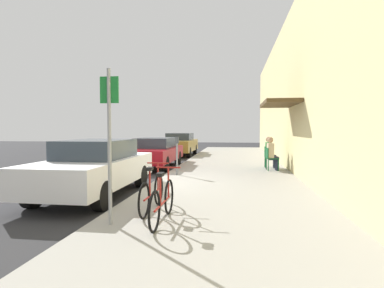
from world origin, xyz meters
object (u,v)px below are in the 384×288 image
Objects in this scene: parked_car_1 at (155,152)px; bicycle_1 at (163,202)px; street_sign at (109,134)px; cafe_chair_1 at (268,156)px; seated_patron_1 at (270,151)px; parked_car_0 at (95,167)px; parked_car_2 at (180,144)px; cafe_chair_0 at (270,157)px; seated_patron_0 at (272,152)px; bicycle_0 at (152,193)px; parking_meter at (177,153)px.

bicycle_1 is (2.35, -8.30, -0.22)m from parked_car_1.
street_sign is 1.45m from bicycle_1.
seated_patron_1 is at bearing 0.19° from cafe_chair_1.
parked_car_0 is at bearing -90.00° from parked_car_1.
parked_car_2 reaches higher than parked_car_0.
cafe_chair_0 is at bearing -56.49° from parked_car_2.
street_sign is at bearing -165.54° from bicycle_1.
cafe_chair_0 is 0.67× the size of seated_patron_0.
bicycle_0 is 1.33× the size of seated_patron_1.
parked_car_1 is at bearing 105.78° from bicycle_1.
parked_car_2 is 8.27m from seated_patron_1.
cafe_chair_0 is at bearing -13.78° from parked_car_1.
parked_car_0 is at bearing -136.07° from cafe_chair_0.
parked_car_0 is 12.11m from parked_car_2.
parked_car_2 is at bearing 98.13° from bicycle_0.
parked_car_2 is 5.06× the size of cafe_chair_0.
street_sign is 1.52× the size of bicycle_0.
parked_car_0 is at bearing -116.69° from parking_meter.
parked_car_1 is at bearing -90.00° from parked_car_2.
seated_patron_1 is (0.06, 0.00, 0.19)m from cafe_chair_1.
parked_car_2 is 8.87m from cafe_chair_0.
parked_car_0 is at bearing -136.39° from seated_patron_0.
bicycle_0 is (1.97, -13.81, -0.27)m from parked_car_2.
parking_meter is 1.52× the size of cafe_chair_1.
cafe_chair_0 is 0.77m from cafe_chair_1.
seated_patron_1 reaches higher than cafe_chair_0.
bicycle_1 is at bearing -110.17° from seated_patron_0.
seated_patron_0 reaches higher than bicycle_1.
bicycle_1 is 8.27m from cafe_chair_1.
parked_car_1 is at bearing 118.69° from parking_meter.
bicycle_0 is 7.05m from cafe_chair_0.
street_sign is at bearing -114.90° from cafe_chair_0.
cafe_chair_0 is 0.80m from seated_patron_1.
bicycle_1 is at bearing 14.46° from street_sign.
bicycle_1 is at bearing -108.34° from seated_patron_1.
parked_car_1 is 3.23m from parking_meter.
parked_car_0 is 7.35m from cafe_chair_1.
parked_car_2 is 2.57× the size of bicycle_1.
parked_car_2 is 3.41× the size of seated_patron_0.
seated_patron_0 is at bearing 43.61° from parked_car_0.
seated_patron_1 is at bearing 71.66° from bicycle_1.
seated_patron_0 is (2.98, 6.42, 0.34)m from bicycle_0.
cafe_chair_1 is (3.39, 8.09, -1.02)m from street_sign.
seated_patron_1 is at bearing 85.58° from cafe_chair_0.
parked_car_0 is 1.00× the size of parked_car_1.
parked_car_2 is at bearing 90.00° from parked_car_0.
bicycle_0 is at bearing -114.93° from seated_patron_0.
seated_patron_0 is at bearing -85.51° from cafe_chair_1.
street_sign is at bearing -117.61° from bicycle_0.
street_sign is (1.50, -14.71, 0.89)m from parked_car_2.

